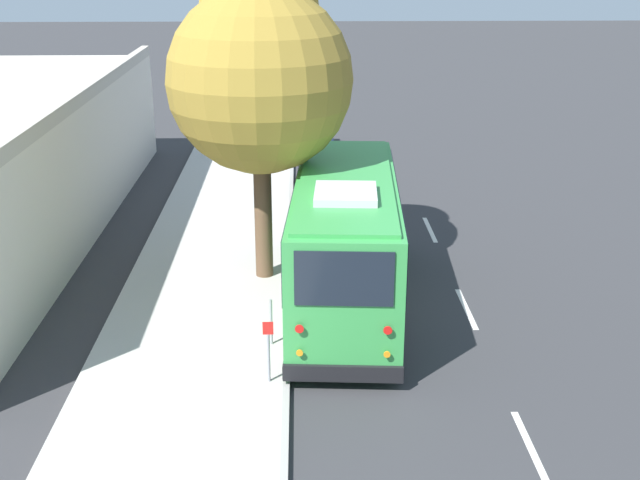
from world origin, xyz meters
TOP-DOWN VIEW (x-y plane):
  - ground_plane at (0.00, 0.00)m, footprint 160.00×160.00m
  - sidewalk_slab at (0.00, 4.09)m, footprint 80.00×4.33m
  - curb_strip at (0.00, 1.86)m, footprint 80.00×0.14m
  - shuttle_bus at (0.18, 0.41)m, footprint 8.80×3.05m
  - parked_sedan_black at (9.78, 0.68)m, footprint 4.23×1.88m
  - parked_sedan_blue at (16.15, 0.89)m, footprint 4.48×1.73m
  - street_tree at (2.00, 2.53)m, footprint 4.76×4.76m
  - sign_post_near at (-3.87, 2.21)m, footprint 0.06×0.22m
  - sign_post_far at (-2.20, 2.21)m, footprint 0.06×0.06m
  - lane_stripe_behind at (-6.14, -2.68)m, footprint 2.40×0.14m
  - lane_stripe_mid at (-0.14, -2.68)m, footprint 2.40×0.14m
  - lane_stripe_ahead at (5.86, -2.68)m, footprint 2.40×0.14m

SIDE VIEW (x-z plane):
  - ground_plane at x=0.00m, z-range 0.00..0.00m
  - lane_stripe_behind at x=-6.14m, z-range 0.00..0.01m
  - lane_stripe_mid at x=-0.14m, z-range 0.00..0.01m
  - lane_stripe_ahead at x=5.86m, z-range 0.00..0.01m
  - sidewalk_slab at x=0.00m, z-range 0.00..0.15m
  - curb_strip at x=0.00m, z-range 0.00..0.15m
  - parked_sedan_blue at x=16.15m, z-range -0.05..1.23m
  - parked_sedan_black at x=9.78m, z-range -0.05..1.27m
  - sign_post_far at x=-2.20m, z-range 0.15..1.26m
  - sign_post_near at x=-3.87m, z-range 0.17..1.54m
  - shuttle_bus at x=0.18m, z-range 0.12..3.65m
  - street_tree at x=2.00m, z-range 1.58..10.01m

